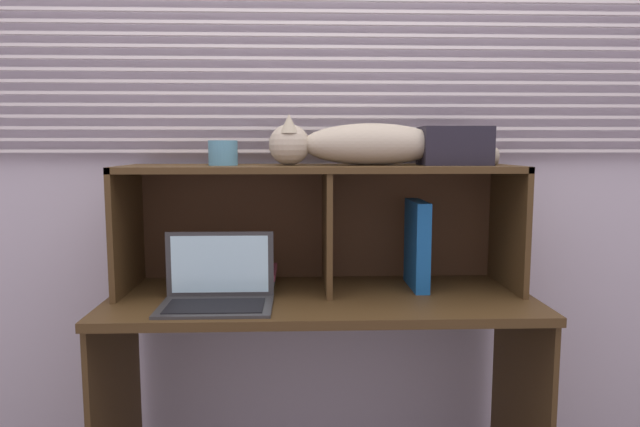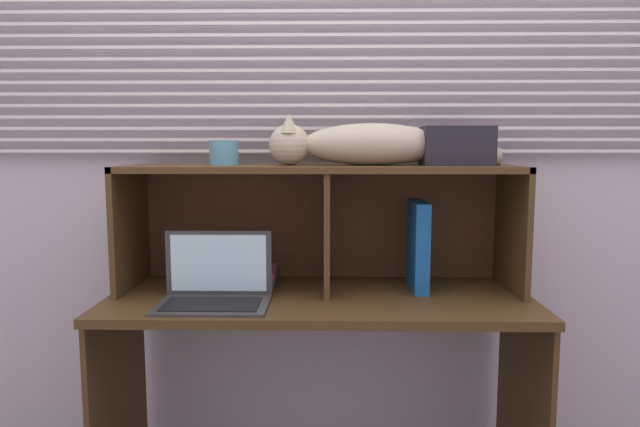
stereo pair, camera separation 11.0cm
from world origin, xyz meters
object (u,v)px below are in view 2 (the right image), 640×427
at_px(laptop, 215,289).
at_px(book_stack, 255,278).
at_px(binder_upright, 418,245).
at_px(small_basket, 224,153).
at_px(storage_box, 456,146).
at_px(cat, 359,144).

xyz_separation_m(laptop, book_stack, (0.10, 0.20, -0.01)).
height_order(binder_upright, small_basket, small_basket).
bearing_deg(binder_upright, storage_box, 0.00).
height_order(cat, storage_box, cat).
xyz_separation_m(cat, small_basket, (-0.48, 0.00, -0.03)).
relative_size(cat, storage_box, 3.37).
relative_size(cat, binder_upright, 2.57).
distance_m(cat, small_basket, 0.48).
xyz_separation_m(cat, storage_box, (0.34, 0.00, -0.01)).
relative_size(laptop, binder_upright, 1.13).
distance_m(laptop, small_basket, 0.48).
height_order(binder_upright, storage_box, storage_box).
bearing_deg(storage_box, small_basket, 180.00).
distance_m(cat, laptop, 0.70).
bearing_deg(small_basket, book_stack, -1.11).
xyz_separation_m(cat, binder_upright, (0.21, 0.00, -0.36)).
height_order(cat, book_stack, cat).
bearing_deg(storage_box, binder_upright, 180.00).
relative_size(small_basket, storage_box, 0.42).
relative_size(cat, small_basket, 7.97).
height_order(cat, laptop, cat).
bearing_deg(book_stack, small_basket, 178.89).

